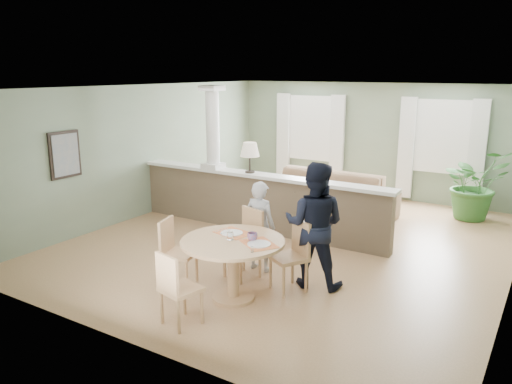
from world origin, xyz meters
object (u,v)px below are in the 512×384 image
Objects in this scene: dining_table at (234,252)px; chair_near at (176,286)px; houseplant at (474,184)px; man_person at (314,225)px; sofa at (323,194)px; chair_side at (175,249)px; chair_far_boy at (246,240)px; chair_far_man at (293,252)px; child_person at (260,226)px.

chair_near is (-0.17, -0.97, -0.15)m from dining_table.
man_person reaches higher than houseplant.
chair_side reaches higher than sofa.
chair_far_boy reaches higher than sofa.
dining_table is (-2.07, -5.65, -0.07)m from houseplant.
houseplant is 1.57× the size of chair_near.
chair_side is (-3.05, -5.70, -0.20)m from houseplant.
houseplant is 1.48× the size of chair_far_man.
houseplant reaches higher than child_person.
chair_far_man is at bearing -99.72° from chair_near.
houseplant is 5.21m from chair_far_man.
child_person is at bearing -49.26° from chair_side.
houseplant is 1.07× the size of dining_table.
chair_side is (-0.81, 0.92, 0.02)m from chair_near.
houseplant is (2.75, 1.30, 0.29)m from sofa.
chair_far_boy is 0.81m from chair_far_man.
chair_side is at bearing 57.40° from child_person.
chair_near is 0.67× the size of child_person.
man_person is at bearing 30.07° from chair_far_boy.
chair_far_man is (-1.54, -4.97, -0.19)m from houseplant.
sofa is 3.03× the size of chair_far_man.
chair_far_boy is 1.03× the size of chair_far_man.
chair_far_man reaches higher than chair_near.
chair_near is (0.52, -5.32, 0.08)m from sofa.
chair_far_boy is at bearing -73.08° from chair_near.
sofa is 5.34m from chair_near.
chair_side is 0.54× the size of man_person.
dining_table is 0.79m from chair_far_boy.
sofa is 2.19× the size of dining_table.
houseplant is 5.45m from chair_far_boy.
sofa is 2.15× the size of child_person.
dining_table is 0.77× the size of man_person.
chair_far_boy is at bearing 83.39° from child_person.
chair_near is at bearing -69.38° from chair_far_boy.
chair_far_man is 1.79m from chair_near.
chair_near reaches higher than sofa.
sofa is 3.12× the size of chair_side.
chair_far_man is at bearing 46.33° from man_person.
dining_table is at bearing -102.22° from chair_side.
sofa is 2.94× the size of chair_far_boy.
chair_side is at bearing -177.38° from dining_table.
chair_side reaches higher than chair_near.
man_person is at bearing 53.79° from dining_table.
sofa is 4.41m from chair_side.
chair_far_boy is 1.70m from chair_near.
houseplant reaches higher than chair_near.
houseplant reaches higher than dining_table.
chair_far_boy is 0.73× the size of child_person.
man_person is (0.98, 0.23, 0.33)m from chair_far_boy.
sofa is 3.87m from chair_far_man.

